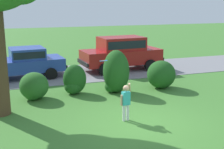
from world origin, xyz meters
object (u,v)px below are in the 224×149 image
Objects in this scene: parked_sedan at (23,62)px; frisbee at (104,61)px; child_thrower at (126,100)px; parked_suv at (121,52)px.

parked_sedan is 16.02× the size of frisbee.
parked_suv is at bearing 70.43° from child_thrower.
parked_suv reaches higher than frisbee.
child_thrower is (-2.58, -7.26, -0.36)m from parked_suv.
parked_sedan is 0.94× the size of parked_suv.
parked_sedan reaches higher than child_thrower.
child_thrower is 4.54× the size of frisbee.
parked_sedan is 7.72m from child_thrower.
parked_suv is 6.89m from frisbee.
frisbee is (-0.41, 1.10, 1.13)m from child_thrower.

